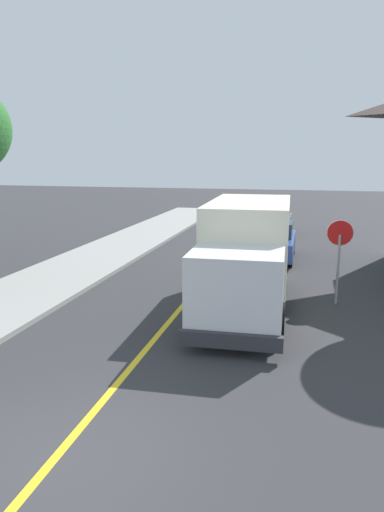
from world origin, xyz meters
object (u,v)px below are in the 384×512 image
(parked_car_mid, at_px, (275,220))
(box_truck, at_px, (247,251))
(stop_sign, at_px, (339,246))
(parked_car_near, at_px, (274,241))

(parked_car_mid, bearing_deg, box_truck, -89.65)
(stop_sign, bearing_deg, parked_car_mid, 101.81)
(parked_car_mid, bearing_deg, stop_sign, -78.19)
(box_truck, xyz_separation_m, stop_sign, (2.72, 1.03, 0.09))
(box_truck, distance_m, stop_sign, 2.91)
(parked_car_near, height_order, parked_car_mid, same)
(box_truck, bearing_deg, parked_car_near, 87.43)
(stop_sign, bearing_deg, box_truck, -159.22)
(parked_car_near, bearing_deg, box_truck, -92.57)
(box_truck, bearing_deg, stop_sign, 20.78)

